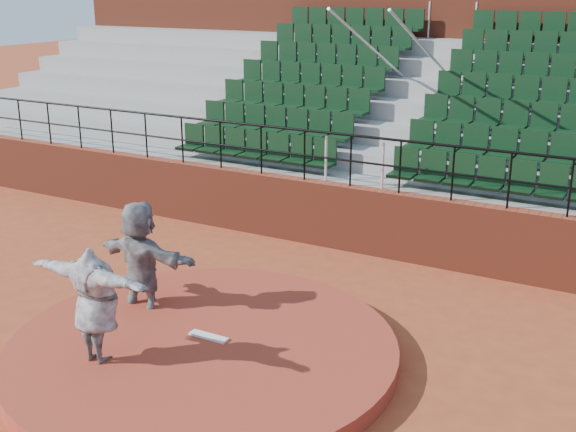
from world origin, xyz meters
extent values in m
plane|color=#A54425|center=(0.00, 0.00, 0.00)|extent=(90.00, 90.00, 0.00)
cylinder|color=#A43924|center=(0.00, 0.00, 0.12)|extent=(5.50, 5.50, 0.25)
cube|color=white|center=(0.00, 0.15, 0.27)|extent=(0.60, 0.15, 0.03)
cube|color=maroon|center=(0.00, 5.00, 0.65)|extent=(24.00, 0.30, 1.30)
cylinder|color=black|center=(0.00, 5.00, 2.30)|extent=(24.00, 0.05, 0.05)
cylinder|color=black|center=(0.00, 5.00, 1.80)|extent=(24.00, 0.04, 0.04)
cylinder|color=black|center=(-9.00, 5.00, 1.80)|extent=(0.04, 0.04, 1.00)
cylinder|color=black|center=(-8.00, 5.00, 1.80)|extent=(0.04, 0.04, 1.00)
cylinder|color=black|center=(-7.00, 5.00, 1.80)|extent=(0.04, 0.04, 1.00)
cylinder|color=black|center=(-6.00, 5.00, 1.80)|extent=(0.04, 0.04, 1.00)
cylinder|color=black|center=(-5.00, 5.00, 1.80)|extent=(0.04, 0.04, 1.00)
cylinder|color=black|center=(-4.00, 5.00, 1.80)|extent=(0.04, 0.04, 1.00)
cylinder|color=black|center=(-3.00, 5.00, 1.80)|extent=(0.04, 0.04, 1.00)
cylinder|color=black|center=(-2.00, 5.00, 1.80)|extent=(0.04, 0.04, 1.00)
cylinder|color=black|center=(-1.00, 5.00, 1.80)|extent=(0.04, 0.04, 1.00)
cylinder|color=black|center=(0.00, 5.00, 1.80)|extent=(0.04, 0.04, 1.00)
cylinder|color=black|center=(1.00, 5.00, 1.80)|extent=(0.04, 0.04, 1.00)
cylinder|color=black|center=(2.00, 5.00, 1.80)|extent=(0.04, 0.04, 1.00)
cylinder|color=black|center=(3.00, 5.00, 1.80)|extent=(0.04, 0.04, 1.00)
cylinder|color=black|center=(4.00, 5.00, 1.80)|extent=(0.04, 0.04, 1.00)
cube|color=gray|center=(0.00, 5.58, 0.65)|extent=(24.00, 0.85, 1.30)
cube|color=black|center=(-2.53, 5.59, 1.66)|extent=(3.85, 0.48, 0.72)
cube|color=black|center=(2.53, 5.59, 1.66)|extent=(3.85, 0.48, 0.72)
cube|color=gray|center=(0.00, 6.43, 0.85)|extent=(24.00, 0.85, 1.70)
cube|color=black|center=(-2.53, 6.44, 2.06)|extent=(3.85, 0.48, 0.72)
cube|color=black|center=(2.53, 6.44, 2.06)|extent=(3.85, 0.48, 0.72)
cube|color=gray|center=(0.00, 7.28, 1.05)|extent=(24.00, 0.85, 2.10)
cube|color=black|center=(-2.53, 7.29, 2.46)|extent=(3.85, 0.48, 0.72)
cube|color=black|center=(2.53, 7.29, 2.46)|extent=(3.85, 0.48, 0.72)
cube|color=gray|center=(0.00, 8.12, 1.25)|extent=(24.00, 0.85, 2.50)
cube|color=black|center=(-2.53, 8.13, 2.86)|extent=(3.85, 0.48, 0.72)
cube|color=black|center=(2.53, 8.13, 2.86)|extent=(3.85, 0.48, 0.72)
cube|color=gray|center=(0.00, 8.97, 1.45)|extent=(24.00, 0.85, 2.90)
cube|color=black|center=(-2.53, 8.98, 3.26)|extent=(3.85, 0.48, 0.72)
cube|color=black|center=(2.53, 8.98, 3.26)|extent=(3.85, 0.48, 0.72)
cube|color=gray|center=(0.00, 9.82, 1.65)|extent=(24.00, 0.85, 3.30)
cube|color=black|center=(-2.53, 9.83, 3.66)|extent=(3.85, 0.48, 0.72)
cube|color=black|center=(2.53, 9.83, 3.66)|extent=(3.85, 0.48, 0.72)
cube|color=gray|center=(0.00, 10.68, 1.85)|extent=(24.00, 0.85, 3.70)
cube|color=black|center=(-2.53, 10.69, 4.06)|extent=(3.85, 0.48, 0.72)
cube|color=black|center=(2.53, 10.69, 4.06)|extent=(3.85, 0.48, 0.72)
cylinder|color=silver|center=(-0.60, 8.12, 3.40)|extent=(0.06, 5.97, 2.46)
cylinder|color=silver|center=(0.60, 8.12, 3.40)|extent=(0.06, 5.97, 2.46)
cube|color=maroon|center=(0.00, 12.60, 3.55)|extent=(24.00, 3.00, 7.10)
imported|color=black|center=(-0.93, -1.06, 1.05)|extent=(1.98, 0.56, 1.60)
imported|color=black|center=(-1.54, 0.59, 0.97)|extent=(1.81, 0.62, 1.94)
camera|label=1|loc=(5.44, -7.40, 5.07)|focal=45.00mm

